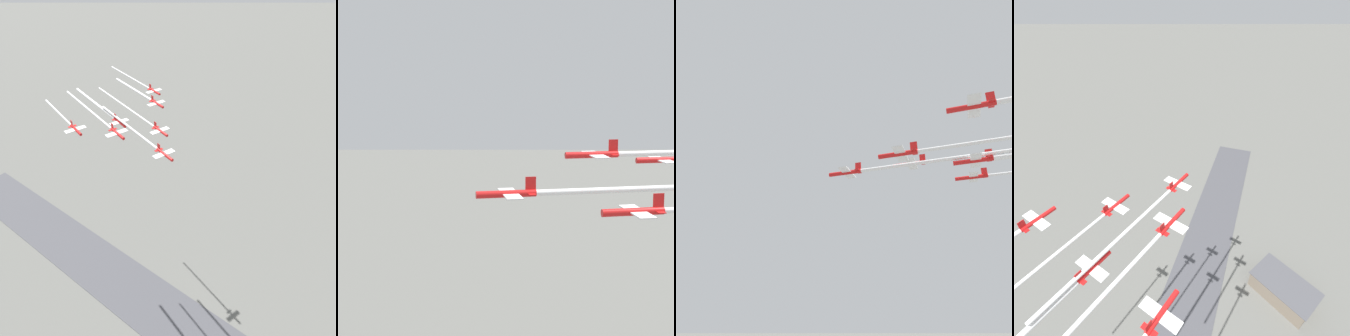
{
  "view_description": "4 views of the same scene",
  "coord_description": "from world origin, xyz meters",
  "views": [
    {
      "loc": [
        3.2,
        78.22,
        180.04
      ],
      "look_at": [
        -32.02,
        -12.42,
        109.13
      ],
      "focal_mm": 35.0,
      "sensor_mm": 36.0,
      "label": 1
    },
    {
      "loc": [
        -134.2,
        -25.6,
        132.27
      ],
      "look_at": [
        -36.0,
        -17.93,
        116.31
      ],
      "focal_mm": 70.0,
      "sensor_mm": 36.0,
      "label": 2
    },
    {
      "loc": [
        -105.12,
        -67.24,
        76.07
      ],
      "look_at": [
        -37.24,
        -20.4,
        110.96
      ],
      "focal_mm": 35.0,
      "sensor_mm": 36.0,
      "label": 3
    },
    {
      "loc": [
        15.84,
        -58.38,
        165.42
      ],
      "look_at": [
        -36.36,
        -13.28,
        113.09
      ],
      "focal_mm": 28.0,
      "sensor_mm": 36.0,
      "label": 4
    }
  ],
  "objects": [
    {
      "name": "jet_2",
      "position": [
        -18.42,
        -32.2,
        116.09
      ],
      "size": [
        9.38,
        9.67,
        3.25
      ],
      "rotation": [
        0.0,
        0.0,
        0.26
      ],
      "color": "red"
    },
    {
      "name": "smoke_trail_2",
      "position": [
        -11.47,
        -58.42,
        116.04
      ],
      "size": [
        12.54,
        44.08,
        0.95
      ],
      "rotation": [
        0.0,
        0.0,
        0.26
      ],
      "color": "white"
    },
    {
      "name": "jet_5",
      "position": [
        -4.14,
        -46.32,
        113.2
      ],
      "size": [
        9.38,
        9.67,
        3.25
      ],
      "rotation": [
        0.0,
        0.0,
        0.26
      ],
      "color": "red"
    },
    {
      "name": "jet_1",
      "position": [
        -38.09,
        -37.42,
        110.36
      ],
      "size": [
        9.38,
        9.67,
        3.25
      ],
      "rotation": [
        0.0,
        0.0,
        0.26
      ],
      "color": "red"
    },
    {
      "name": "jet_3",
      "position": [
        -43.5,
        -56.75,
        113.78
      ],
      "size": [
        9.38,
        9.67,
        3.25
      ],
      "rotation": [
        0.0,
        0.0,
        0.26
      ],
      "color": "red"
    },
    {
      "name": "jet_0",
      "position": [
        -32.69,
        -18.09,
        111.67
      ],
      "size": [
        9.38,
        9.67,
        3.25
      ],
      "rotation": [
        0.0,
        0.0,
        0.26
      ],
      "color": "red"
    },
    {
      "name": "jet_4",
      "position": [
        -23.82,
        -51.54,
        110.24
      ],
      "size": [
        9.38,
        9.67,
        3.25
      ],
      "rotation": [
        0.0,
        0.0,
        0.26
      ],
      "color": "red"
    },
    {
      "name": "smoke_trail_0",
      "position": [
        -25.67,
        -44.55,
        111.62
      ],
      "size": [
        12.72,
        44.6,
        1.0
      ],
      "rotation": [
        0.0,
        0.0,
        0.26
      ],
      "color": "white"
    }
  ]
}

